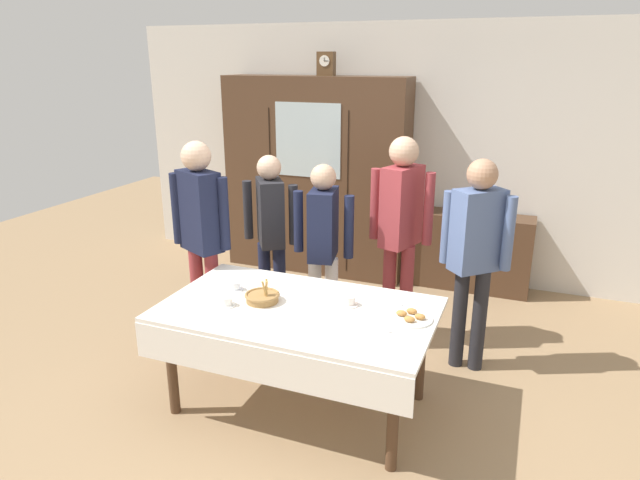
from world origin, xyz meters
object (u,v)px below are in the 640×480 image
(wall_cabinet, at_px, (316,177))
(person_by_cabinet, at_px, (201,225))
(tea_cup_center, at_px, (349,302))
(mantel_clock, at_px, (326,64))
(spoon_mid_right, at_px, (385,331))
(pastry_plate, at_px, (411,317))
(tea_cup_mid_right, at_px, (227,302))
(dining_table, at_px, (296,322))
(person_behind_table_right, at_px, (476,246))
(person_near_right_end, at_px, (323,238))
(spoon_near_right, at_px, (397,304))
(bookshelf_low, at_px, (473,252))
(person_behind_table_left, at_px, (401,220))
(book_stack, at_px, (477,212))
(person_beside_shelf, at_px, (271,225))
(bread_basket, at_px, (262,297))
(tea_cup_mid_left, at_px, (235,287))

(wall_cabinet, distance_m, person_by_cabinet, 2.05)
(wall_cabinet, height_order, tea_cup_center, wall_cabinet)
(mantel_clock, xyz_separation_m, spoon_mid_right, (1.41, -2.67, -1.52))
(tea_cup_center, relative_size, pastry_plate, 0.46)
(tea_cup_mid_right, bearing_deg, dining_table, 14.26)
(pastry_plate, distance_m, person_behind_table_right, 0.94)
(dining_table, relative_size, pastry_plate, 6.47)
(spoon_mid_right, height_order, person_near_right_end, person_near_right_end)
(spoon_near_right, bearing_deg, tea_cup_mid_right, -157.92)
(person_behind_table_right, height_order, person_near_right_end, person_behind_table_right)
(bookshelf_low, relative_size, person_behind_table_left, 0.66)
(dining_table, distance_m, spoon_near_right, 0.69)
(wall_cabinet, height_order, bookshelf_low, wall_cabinet)
(book_stack, bearing_deg, mantel_clock, -178.21)
(tea_cup_center, distance_m, person_near_right_end, 0.94)
(person_behind_table_left, bearing_deg, spoon_near_right, -76.94)
(tea_cup_center, xyz_separation_m, spoon_mid_right, (0.32, -0.28, -0.02))
(bookshelf_low, height_order, person_by_cabinet, person_by_cabinet)
(spoon_mid_right, height_order, person_beside_shelf, person_beside_shelf)
(bread_basket, relative_size, pastry_plate, 0.86)
(tea_cup_mid_left, height_order, person_near_right_end, person_near_right_end)
(book_stack, bearing_deg, person_by_cabinet, -132.65)
(spoon_near_right, height_order, person_behind_table_right, person_behind_table_right)
(wall_cabinet, height_order, tea_cup_mid_left, wall_cabinet)
(dining_table, height_order, pastry_plate, pastry_plate)
(spoon_near_right, bearing_deg, tea_cup_center, -157.72)
(tea_cup_mid_right, bearing_deg, person_behind_table_right, 37.09)
(bookshelf_low, height_order, tea_cup_center, tea_cup_center)
(mantel_clock, xyz_separation_m, pastry_plate, (1.52, -2.45, -1.51))
(tea_cup_center, bearing_deg, wall_cabinet, 116.74)
(wall_cabinet, bearing_deg, person_by_cabinet, -94.76)
(dining_table, bearing_deg, spoon_mid_right, -7.46)
(tea_cup_center, bearing_deg, bread_basket, -164.24)
(dining_table, height_order, mantel_clock, mantel_clock)
(wall_cabinet, height_order, person_behind_table_left, wall_cabinet)
(tea_cup_mid_right, relative_size, person_behind_table_right, 0.08)
(tea_cup_mid_left, bearing_deg, dining_table, -14.19)
(person_behind_table_left, bearing_deg, tea_cup_mid_right, -122.39)
(person_beside_shelf, bearing_deg, tea_cup_mid_left, -78.62)
(book_stack, relative_size, bread_basket, 0.94)
(tea_cup_mid_left, bearing_deg, book_stack, 60.98)
(book_stack, distance_m, spoon_mid_right, 2.73)
(tea_cup_mid_right, bearing_deg, person_by_cabinet, 132.63)
(pastry_plate, relative_size, person_near_right_end, 0.18)
(mantel_clock, xyz_separation_m, person_behind_table_right, (1.80, -1.59, -1.27))
(bookshelf_low, xyz_separation_m, pastry_plate, (-0.12, -2.51, 0.37))
(tea_cup_mid_right, height_order, bread_basket, bread_basket)
(person_behind_table_right, bearing_deg, spoon_near_right, -121.16)
(dining_table, height_order, person_by_cabinet, person_by_cabinet)
(spoon_mid_right, bearing_deg, book_stack, 85.33)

